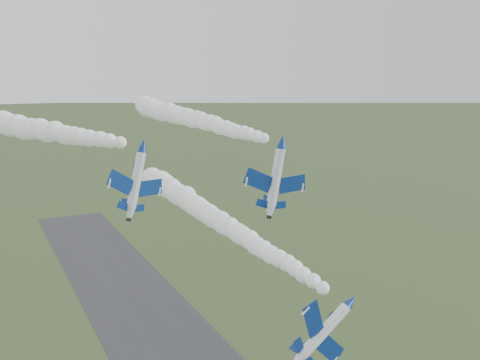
% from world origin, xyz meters
% --- Properties ---
extents(jet_lead, '(5.56, 12.03, 8.47)m').
position_xyz_m(jet_lead, '(7.45, -5.79, 28.49)').
color(jet_lead, white).
extents(smoke_trail_jet_lead, '(12.29, 63.26, 4.83)m').
position_xyz_m(smoke_trail_jet_lead, '(4.71, 28.60, 30.93)').
color(smoke_trail_jet_lead, white).
extents(jet_pair_left, '(9.26, 11.07, 3.66)m').
position_xyz_m(jet_pair_left, '(-11.85, 16.07, 46.53)').
color(jet_pair_left, white).
extents(smoke_trail_jet_pair_left, '(30.78, 61.32, 5.55)m').
position_xyz_m(smoke_trail_jet_pair_left, '(-26.83, 47.27, 47.41)').
color(smoke_trail_jet_pair_left, white).
extents(jet_pair_right, '(11.16, 13.66, 3.81)m').
position_xyz_m(jet_pair_right, '(10.89, 16.72, 45.70)').
color(jet_pair_right, white).
extents(smoke_trail_jet_pair_right, '(5.79, 68.68, 5.10)m').
position_xyz_m(smoke_trail_jet_pair_right, '(10.45, 54.57, 46.49)').
color(smoke_trail_jet_pair_right, white).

